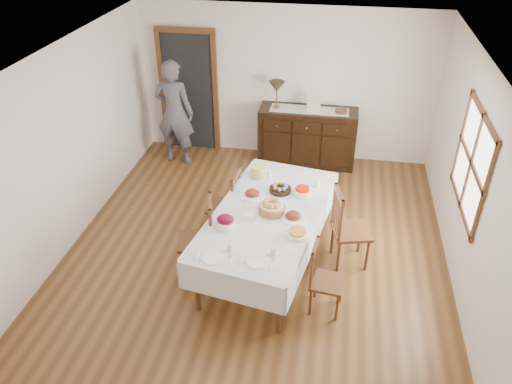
% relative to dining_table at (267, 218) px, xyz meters
% --- Properties ---
extents(ground, '(6.00, 6.00, 0.00)m').
position_rel_dining_table_xyz_m(ground, '(-0.18, 0.13, -0.74)').
color(ground, brown).
extents(room_shell, '(5.02, 6.02, 2.65)m').
position_rel_dining_table_xyz_m(room_shell, '(-0.33, 0.56, 0.91)').
color(room_shell, silver).
rests_on(room_shell, ground).
extents(dining_table, '(1.63, 2.60, 0.83)m').
position_rel_dining_table_xyz_m(dining_table, '(0.00, 0.00, 0.00)').
color(dining_table, silver).
rests_on(dining_table, ground).
extents(chair_left_near, '(0.53, 0.53, 1.05)m').
position_rel_dining_table_xyz_m(chair_left_near, '(-0.80, -0.24, -0.20)').
color(chair_left_near, '#543018').
rests_on(chair_left_near, ground).
extents(chair_left_far, '(0.43, 0.43, 0.99)m').
position_rel_dining_table_xyz_m(chair_left_far, '(-0.65, 0.58, -0.24)').
color(chair_left_far, '#543018').
rests_on(chair_left_far, ground).
extents(chair_right_near, '(0.41, 0.41, 0.90)m').
position_rel_dining_table_xyz_m(chair_right_near, '(0.74, -0.64, -0.28)').
color(chair_right_near, '#543018').
rests_on(chair_right_near, ground).
extents(chair_right_far, '(0.55, 0.55, 1.09)m').
position_rel_dining_table_xyz_m(chair_right_far, '(0.98, 0.24, -0.19)').
color(chair_right_far, '#543018').
rests_on(chair_right_far, ground).
extents(sideboard, '(1.64, 0.59, 0.99)m').
position_rel_dining_table_xyz_m(sideboard, '(0.25, 2.85, -0.24)').
color(sideboard, black).
rests_on(sideboard, ground).
extents(person, '(0.64, 0.44, 1.94)m').
position_rel_dining_table_xyz_m(person, '(-1.98, 2.52, 0.23)').
color(person, '#52505B').
rests_on(person, ground).
extents(bread_basket, '(0.32, 0.32, 0.17)m').
position_rel_dining_table_xyz_m(bread_basket, '(0.05, -0.00, 0.17)').
color(bread_basket, olive).
rests_on(bread_basket, dining_table).
extents(egg_basket, '(0.28, 0.28, 0.10)m').
position_rel_dining_table_xyz_m(egg_basket, '(0.09, 0.49, 0.13)').
color(egg_basket, black).
rests_on(egg_basket, dining_table).
extents(ham_platter_a, '(0.33, 0.33, 0.11)m').
position_rel_dining_table_xyz_m(ham_platter_a, '(-0.25, 0.32, 0.12)').
color(ham_platter_a, white).
rests_on(ham_platter_a, dining_table).
extents(ham_platter_b, '(0.30, 0.30, 0.11)m').
position_rel_dining_table_xyz_m(ham_platter_b, '(0.32, -0.08, 0.12)').
color(ham_platter_b, white).
rests_on(ham_platter_b, dining_table).
extents(beet_bowl, '(0.23, 0.23, 0.16)m').
position_rel_dining_table_xyz_m(beet_bowl, '(-0.43, -0.39, 0.17)').
color(beet_bowl, white).
rests_on(beet_bowl, dining_table).
extents(carrot_bowl, '(0.24, 0.24, 0.09)m').
position_rel_dining_table_xyz_m(carrot_bowl, '(0.37, 0.48, 0.14)').
color(carrot_bowl, white).
rests_on(carrot_bowl, dining_table).
extents(pineapple_bowl, '(0.24, 0.24, 0.15)m').
position_rel_dining_table_xyz_m(pineapple_bowl, '(-0.24, 0.82, 0.16)').
color(pineapple_bowl, '#C8B788').
rests_on(pineapple_bowl, dining_table).
extents(casserole_dish, '(0.25, 0.25, 0.07)m').
position_rel_dining_table_xyz_m(casserole_dish, '(0.41, -0.41, 0.13)').
color(casserole_dish, white).
rests_on(casserole_dish, dining_table).
extents(butter_dish, '(0.15, 0.11, 0.07)m').
position_rel_dining_table_xyz_m(butter_dish, '(-0.19, -0.18, 0.13)').
color(butter_dish, white).
rests_on(butter_dish, dining_table).
extents(setting_left, '(0.44, 0.31, 0.10)m').
position_rel_dining_table_xyz_m(setting_left, '(-0.39, -0.90, 0.12)').
color(setting_left, white).
rests_on(setting_left, dining_table).
extents(setting_right, '(0.44, 0.31, 0.10)m').
position_rel_dining_table_xyz_m(setting_right, '(0.08, -0.88, 0.12)').
color(setting_right, white).
rests_on(setting_right, dining_table).
extents(glass_far_a, '(0.06, 0.06, 0.11)m').
position_rel_dining_table_xyz_m(glass_far_a, '(-0.10, 0.80, 0.15)').
color(glass_far_a, white).
rests_on(glass_far_a, dining_table).
extents(glass_far_b, '(0.06, 0.06, 0.09)m').
position_rel_dining_table_xyz_m(glass_far_b, '(0.55, 0.69, 0.14)').
color(glass_far_b, white).
rests_on(glass_far_b, dining_table).
extents(runner, '(1.30, 0.35, 0.01)m').
position_rel_dining_table_xyz_m(runner, '(0.26, 2.84, 0.25)').
color(runner, silver).
rests_on(runner, sideboard).
extents(table_lamp, '(0.26, 0.26, 0.46)m').
position_rel_dining_table_xyz_m(table_lamp, '(-0.30, 2.84, 0.60)').
color(table_lamp, brown).
rests_on(table_lamp, sideboard).
extents(picture_frame, '(0.22, 0.08, 0.28)m').
position_rel_dining_table_xyz_m(picture_frame, '(0.32, 2.77, 0.39)').
color(picture_frame, beige).
rests_on(picture_frame, sideboard).
extents(deco_bowl, '(0.20, 0.20, 0.06)m').
position_rel_dining_table_xyz_m(deco_bowl, '(0.78, 2.82, 0.28)').
color(deco_bowl, '#543018').
rests_on(deco_bowl, sideboard).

